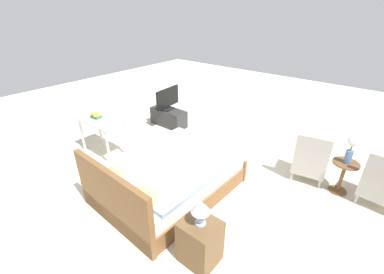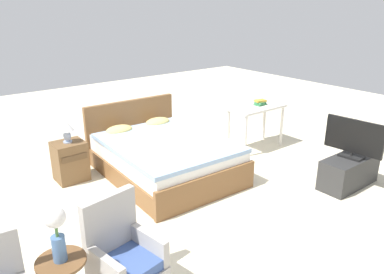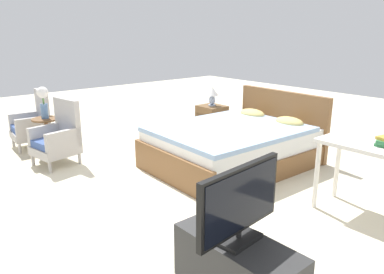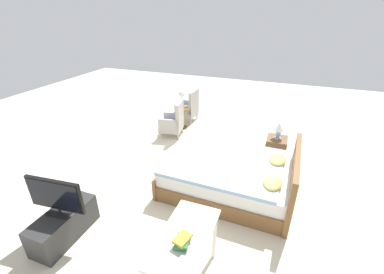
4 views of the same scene
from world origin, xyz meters
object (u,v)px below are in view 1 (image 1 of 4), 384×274
at_px(armchair_by_window_left, 382,185).
at_px(side_table, 343,174).
at_px(bed, 167,178).
at_px(armchair_by_window_right, 310,161).
at_px(nightstand, 200,242).
at_px(table_lamp, 201,209).
at_px(vanity_desk, 101,124).
at_px(tv_flatscreen, 168,99).
at_px(tv_stand, 169,117).
at_px(book_stack, 96,116).
at_px(flower_vase, 352,147).

height_order(armchair_by_window_left, side_table, armchair_by_window_left).
distance_m(bed, armchair_by_window_right, 2.50).
bearing_deg(bed, armchair_by_window_left, -145.56).
bearing_deg(nightstand, table_lamp, 90.00).
distance_m(bed, vanity_desk, 1.97).
xyz_separation_m(bed, tv_flatscreen, (1.88, -1.96, 0.43)).
distance_m(table_lamp, tv_stand, 4.09).
xyz_separation_m(armchair_by_window_left, book_stack, (4.77, 1.79, 0.45)).
relative_size(flower_vase, nightstand, 0.81).
xyz_separation_m(armchair_by_window_right, flower_vase, (-0.53, 0.03, 0.49)).
xyz_separation_m(table_lamp, vanity_desk, (3.13, -0.76, -0.15)).
distance_m(nightstand, table_lamp, 0.51).
xyz_separation_m(bed, vanity_desk, (1.94, -0.09, 0.36)).
bearing_deg(armchair_by_window_right, flower_vase, 177.07).
xyz_separation_m(armchair_by_window_left, armchair_by_window_right, (1.06, -0.00, 0.00)).
bearing_deg(bed, vanity_desk, -2.78).
distance_m(bed, book_stack, 2.11).
distance_m(armchair_by_window_left, tv_stand, 4.61).
bearing_deg(table_lamp, vanity_desk, -13.67).
bearing_deg(tv_stand, vanity_desk, 88.28).
height_order(tv_stand, vanity_desk, vanity_desk).
bearing_deg(tv_flatscreen, tv_stand, -174.53).
bearing_deg(nightstand, armchair_by_window_right, -100.61).
relative_size(flower_vase, book_stack, 2.17).
xyz_separation_m(armchair_by_window_left, nightstand, (1.53, 2.53, -0.08)).
relative_size(armchair_by_window_left, tv_stand, 0.96).
bearing_deg(table_lamp, armchair_by_window_right, -100.61).
bearing_deg(tv_flatscreen, book_stack, 85.16).
relative_size(table_lamp, tv_stand, 0.34).
distance_m(table_lamp, vanity_desk, 3.22).
distance_m(side_table, book_stack, 4.61).
height_order(nightstand, tv_flatscreen, tv_flatscreen).
xyz_separation_m(tv_stand, book_stack, (0.16, 1.89, 0.60)).
bearing_deg(side_table, tv_stand, -1.72).
bearing_deg(armchair_by_window_left, bed, 34.44).
xyz_separation_m(side_table, tv_flatscreen, (4.08, -0.12, 0.37)).
relative_size(armchair_by_window_right, nightstand, 1.55).
xyz_separation_m(flower_vase, tv_flatscreen, (4.08, -0.12, -0.14)).
relative_size(flower_vase, tv_flatscreen, 0.59).
distance_m(flower_vase, tv_flatscreen, 4.08).
bearing_deg(bed, table_lamp, 150.73).
height_order(armchair_by_window_right, side_table, armchair_by_window_right).
height_order(bed, book_stack, bed).
xyz_separation_m(nightstand, tv_flatscreen, (3.07, -2.63, 0.43)).
distance_m(armchair_by_window_left, side_table, 0.53).
bearing_deg(book_stack, table_lamp, 167.06).
xyz_separation_m(flower_vase, vanity_desk, (4.13, 1.75, -0.21)).
xyz_separation_m(bed, table_lamp, (-1.19, 0.67, 0.51)).
bearing_deg(vanity_desk, flower_vase, -157.07).
height_order(bed, side_table, bed).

